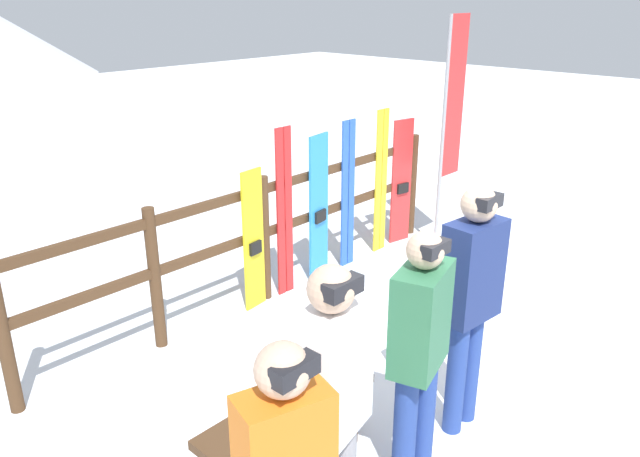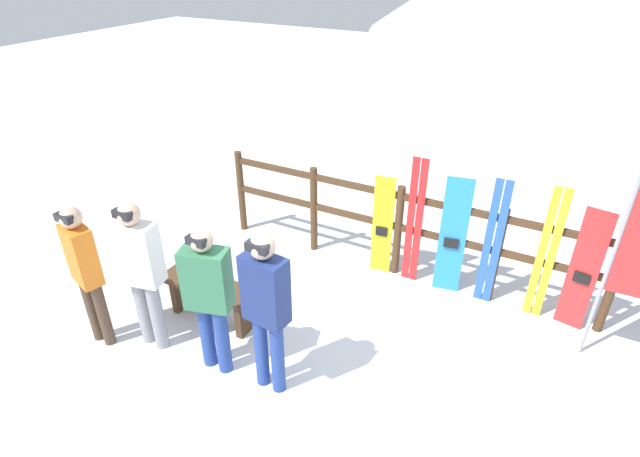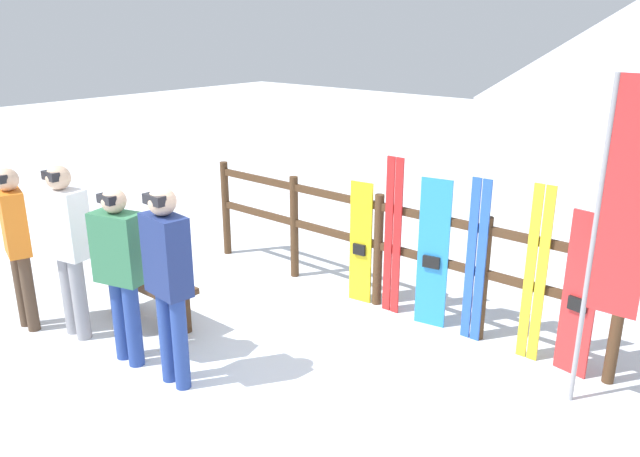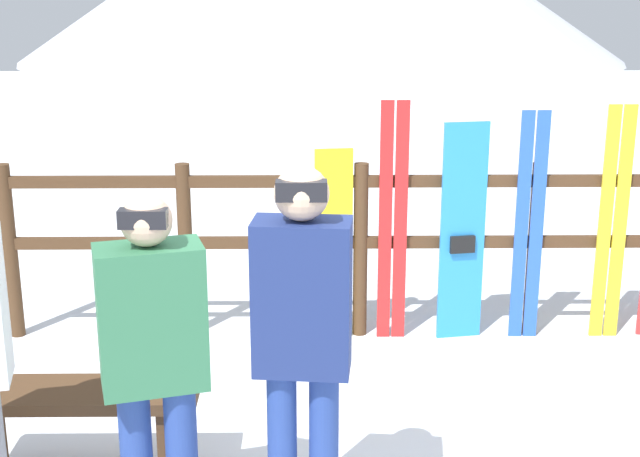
# 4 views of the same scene
# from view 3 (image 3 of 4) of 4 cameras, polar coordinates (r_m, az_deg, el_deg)

# --- Properties ---
(ground_plane) EXTENTS (40.00, 40.00, 0.00)m
(ground_plane) POSITION_cam_3_polar(r_m,az_deg,el_deg) (5.62, -7.22, -13.56)
(ground_plane) COLOR white
(fence) EXTENTS (4.98, 0.10, 1.25)m
(fence) POSITION_cam_3_polar(r_m,az_deg,el_deg) (6.68, 5.36, -1.15)
(fence) COLOR #4C331E
(fence) RESTS_ON ground
(bench) EXTENTS (1.22, 0.36, 0.50)m
(bench) POSITION_cam_3_polar(r_m,az_deg,el_deg) (6.61, -15.48, -5.46)
(bench) COLOR #4C331E
(bench) RESTS_ON ground
(person_white) EXTENTS (0.48, 0.33, 1.72)m
(person_white) POSITION_cam_3_polar(r_m,az_deg,el_deg) (6.35, -22.16, -0.98)
(person_white) COLOR gray
(person_white) RESTS_ON ground
(person_plaid_green) EXTENTS (0.49, 0.35, 1.63)m
(person_plaid_green) POSITION_cam_3_polar(r_m,az_deg,el_deg) (5.71, -17.77, -3.20)
(person_plaid_green) COLOR navy
(person_plaid_green) RESTS_ON ground
(person_navy) EXTENTS (0.43, 0.27, 1.74)m
(person_navy) POSITION_cam_3_polar(r_m,az_deg,el_deg) (5.20, -13.74, -3.96)
(person_navy) COLOR navy
(person_navy) RESTS_ON ground
(person_orange) EXTENTS (0.41, 0.30, 1.65)m
(person_orange) POSITION_cam_3_polar(r_m,az_deg,el_deg) (6.72, -26.04, -0.64)
(person_orange) COLOR #4C3828
(person_orange) RESTS_ON ground
(snowboard_yellow) EXTENTS (0.26, 0.08, 1.36)m
(snowboard_yellow) POSITION_cam_3_polar(r_m,az_deg,el_deg) (6.76, 3.74, -1.37)
(snowboard_yellow) COLOR yellow
(snowboard_yellow) RESTS_ON ground
(ski_pair_red) EXTENTS (0.19, 0.02, 1.68)m
(ski_pair_red) POSITION_cam_3_polar(r_m,az_deg,el_deg) (6.49, 6.67, -0.76)
(ski_pair_red) COLOR red
(ski_pair_red) RESTS_ON ground
(snowboard_blue) EXTENTS (0.32, 0.10, 1.54)m
(snowboard_blue) POSITION_cam_3_polar(r_m,az_deg,el_deg) (6.28, 10.28, -2.36)
(snowboard_blue) COLOR #288CE0
(snowboard_blue) RESTS_ON ground
(ski_pair_blue) EXTENTS (0.19, 0.02, 1.61)m
(ski_pair_blue) POSITION_cam_3_polar(r_m,az_deg,el_deg) (6.07, 14.05, -2.94)
(ski_pair_blue) COLOR blue
(ski_pair_blue) RESTS_ON ground
(ski_pair_yellow) EXTENTS (0.19, 0.02, 1.65)m
(ski_pair_yellow) POSITION_cam_3_polar(r_m,az_deg,el_deg) (5.86, 19.10, -4.02)
(ski_pair_yellow) COLOR yellow
(ski_pair_yellow) RESTS_ON ground
(snowboard_red) EXTENTS (0.30, 0.10, 1.48)m
(snowboard_red) POSITION_cam_3_polar(r_m,az_deg,el_deg) (5.77, 22.63, -5.73)
(snowboard_red) COLOR red
(snowboard_red) RESTS_ON ground
(rental_flag) EXTENTS (0.40, 0.04, 2.63)m
(rental_flag) POSITION_cam_3_polar(r_m,az_deg,el_deg) (5.04, 25.39, 0.78)
(rental_flag) COLOR #99999E
(rental_flag) RESTS_ON ground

